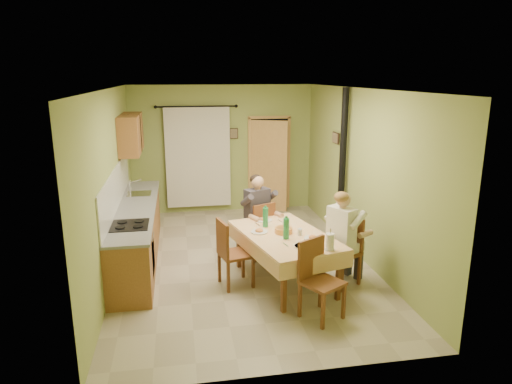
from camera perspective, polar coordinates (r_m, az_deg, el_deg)
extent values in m
cube|color=tan|center=(7.68, -1.73, -8.60)|extent=(4.00, 6.00, 0.01)
cube|color=#92A253|center=(10.17, -4.21, 5.34)|extent=(4.00, 0.04, 2.80)
cube|color=#92A253|center=(4.42, 3.72, -6.94)|extent=(4.00, 0.04, 2.80)
cube|color=#92A253|center=(7.25, -17.66, 0.95)|extent=(0.04, 6.00, 2.80)
cube|color=#92A253|center=(7.77, 12.95, 2.16)|extent=(0.04, 6.00, 2.80)
cube|color=white|center=(7.07, -1.91, 12.77)|extent=(4.00, 6.00, 0.04)
cube|color=brown|center=(7.86, -14.59, -5.08)|extent=(0.60, 3.60, 0.88)
cube|color=gray|center=(7.73, -14.80, -1.87)|extent=(0.64, 3.64, 0.04)
cube|color=white|center=(7.67, -17.08, 0.42)|extent=(0.02, 3.60, 0.66)
cube|color=silver|center=(8.49, -14.39, -0.27)|extent=(0.42, 0.42, 0.03)
cube|color=black|center=(6.77, -15.48, -4.02)|extent=(0.52, 0.56, 0.02)
cube|color=black|center=(6.90, -12.75, -7.67)|extent=(0.01, 0.55, 0.55)
cube|color=brown|center=(8.80, -15.36, 7.05)|extent=(0.35, 1.40, 0.70)
cylinder|color=black|center=(9.91, -7.46, 10.55)|extent=(1.70, 0.04, 0.04)
cube|color=silver|center=(10.06, -7.26, 4.30)|extent=(1.40, 0.06, 2.20)
cube|color=black|center=(10.38, 1.63, 3.48)|extent=(0.84, 0.03, 2.06)
cube|color=tan|center=(10.28, -0.82, 3.39)|extent=(0.06, 0.06, 2.12)
cube|color=tan|center=(10.46, 4.07, 3.54)|extent=(0.06, 0.06, 2.12)
cube|color=tan|center=(10.21, 1.69, 9.32)|extent=(0.96, 0.06, 0.06)
cube|color=tan|center=(10.20, 1.64, 3.23)|extent=(0.77, 0.37, 2.04)
cube|color=#E6B37A|center=(6.68, 3.65, -5.41)|extent=(1.50, 2.05, 0.04)
cube|color=#E6B37A|center=(5.98, 7.72, -9.11)|extent=(1.07, 0.28, 0.22)
cube|color=#E6B37A|center=(7.50, 0.42, -4.02)|extent=(1.07, 0.28, 0.22)
cube|color=#E6B37A|center=(6.50, -0.68, -6.99)|extent=(0.45, 1.79, 0.22)
cube|color=#E6B37A|center=(6.98, 7.66, -5.61)|extent=(0.45, 1.79, 0.22)
cylinder|color=white|center=(7.24, 1.02, -3.55)|extent=(0.25, 0.25, 0.02)
ellipsoid|color=#CC7233|center=(7.24, 1.02, -3.39)|extent=(0.12, 0.12, 0.05)
cylinder|color=white|center=(6.21, 5.98, -6.77)|extent=(0.25, 0.25, 0.02)
ellipsoid|color=#CC7233|center=(6.20, 5.98, -6.59)|extent=(0.12, 0.12, 0.05)
cylinder|color=white|center=(6.51, 7.11, -5.78)|extent=(0.25, 0.25, 0.02)
ellipsoid|color=#CC7233|center=(6.50, 7.11, -5.61)|extent=(0.12, 0.12, 0.05)
cylinder|color=white|center=(6.72, 0.41, -5.00)|extent=(0.25, 0.25, 0.02)
ellipsoid|color=#CC7233|center=(6.71, 0.41, -4.84)|extent=(0.12, 0.12, 0.05)
cylinder|color=#EB9640|center=(6.71, 3.47, -4.80)|extent=(0.26, 0.26, 0.08)
cylinder|color=white|center=(6.22, 5.99, -6.72)|extent=(0.28, 0.28, 0.02)
cube|color=tan|center=(6.22, 5.51, -6.51)|extent=(0.07, 0.07, 0.03)
cube|color=tan|center=(6.19, 6.42, -6.64)|extent=(0.06, 0.07, 0.03)
cube|color=tan|center=(6.28, 6.00, -6.33)|extent=(0.06, 0.05, 0.03)
cube|color=tan|center=(6.22, 6.01, -6.53)|extent=(0.06, 0.07, 0.03)
cube|color=tan|center=(6.22, 6.31, -6.53)|extent=(0.06, 0.04, 0.03)
cylinder|color=silver|center=(6.62, 5.50, -5.01)|extent=(0.07, 0.07, 0.10)
cylinder|color=silver|center=(7.02, 3.62, -3.83)|extent=(0.07, 0.07, 0.10)
cylinder|color=white|center=(6.11, 9.24, -6.14)|extent=(0.11, 0.11, 0.22)
cylinder|color=silver|center=(6.10, 9.25, -5.88)|extent=(0.02, 0.02, 0.30)
cube|color=brown|center=(7.68, 0.26, -4.74)|extent=(0.54, 0.54, 0.04)
cube|color=brown|center=(7.45, 1.05, -3.27)|extent=(0.40, 0.20, 0.48)
cube|color=brown|center=(5.88, 8.30, -11.19)|extent=(0.62, 0.62, 0.04)
cube|color=brown|center=(5.89, 6.89, -8.13)|extent=(0.41, 0.26, 0.51)
cube|color=brown|center=(6.83, 10.64, -7.53)|extent=(0.60, 0.60, 0.04)
cube|color=brown|center=(6.88, 11.85, -5.00)|extent=(0.25, 0.41, 0.51)
cube|color=brown|center=(6.68, -2.54, -7.78)|extent=(0.54, 0.54, 0.04)
cube|color=brown|center=(6.52, -4.22, -5.82)|extent=(0.15, 0.44, 0.51)
cube|color=#38333D|center=(7.58, 0.68, -4.38)|extent=(0.49, 0.51, 0.16)
cube|color=#38333D|center=(7.58, 0.14, -1.61)|extent=(0.45, 0.36, 0.54)
sphere|color=tan|center=(7.47, 0.19, 1.25)|extent=(0.21, 0.21, 0.21)
ellipsoid|color=black|center=(7.49, 0.02, 1.60)|extent=(0.21, 0.21, 0.16)
cube|color=silver|center=(6.87, 11.22, -6.70)|extent=(0.52, 0.51, 0.16)
cube|color=silver|center=(6.66, 10.64, -4.16)|extent=(0.38, 0.46, 0.54)
sphere|color=tan|center=(6.56, 10.85, -0.91)|extent=(0.21, 0.21, 0.21)
ellipsoid|color=olive|center=(6.52, 10.64, -0.63)|extent=(0.21, 0.21, 0.16)
cylinder|color=black|center=(8.28, 10.73, 3.02)|extent=(0.12, 0.12, 2.80)
cylinder|color=black|center=(8.61, 10.34, -5.15)|extent=(0.24, 0.24, 0.30)
cube|color=black|center=(10.12, -2.81, 7.32)|extent=(0.19, 0.03, 0.23)
cube|color=brown|center=(8.79, 9.94, 6.69)|extent=(0.03, 0.31, 0.21)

